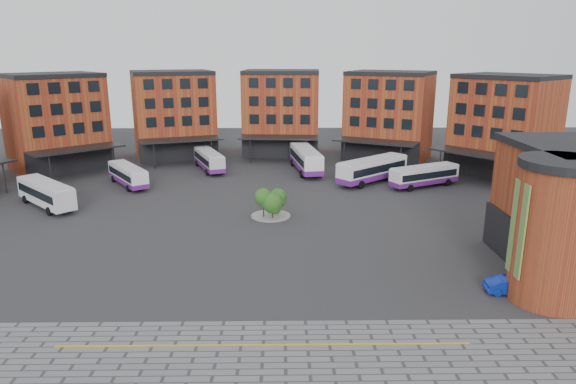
{
  "coord_description": "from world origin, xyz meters",
  "views": [
    {
      "loc": [
        3.17,
        -42.45,
        17.84
      ],
      "look_at": [
        3.85,
        7.65,
        4.0
      ],
      "focal_mm": 32.0,
      "sensor_mm": 36.0,
      "label": 1
    }
  ],
  "objects_px": {
    "bus_d": "(306,159)",
    "bus_f": "(424,175)",
    "blue_car": "(511,286)",
    "bus_b": "(128,175)",
    "bus_c": "(209,160)",
    "bus_e": "(373,169)",
    "bus_a": "(46,192)",
    "tree_island": "(272,202)"
  },
  "relations": [
    {
      "from": "bus_e",
      "to": "blue_car",
      "type": "relative_size",
      "value": 2.81
    },
    {
      "from": "bus_d",
      "to": "bus_b",
      "type": "bearing_deg",
      "value": -170.04
    },
    {
      "from": "bus_c",
      "to": "bus_d",
      "type": "height_order",
      "value": "bus_d"
    },
    {
      "from": "bus_a",
      "to": "bus_f",
      "type": "xyz_separation_m",
      "value": [
        47.0,
        8.74,
        -0.26
      ]
    },
    {
      "from": "tree_island",
      "to": "bus_a",
      "type": "bearing_deg",
      "value": 170.68
    },
    {
      "from": "bus_b",
      "to": "bus_e",
      "type": "relative_size",
      "value": 0.86
    },
    {
      "from": "bus_a",
      "to": "bus_d",
      "type": "xyz_separation_m",
      "value": [
        31.41,
        18.16,
        0.08
      ]
    },
    {
      "from": "bus_b",
      "to": "bus_c",
      "type": "xyz_separation_m",
      "value": [
        9.78,
        9.4,
        0.08
      ]
    },
    {
      "from": "tree_island",
      "to": "bus_b",
      "type": "distance_m",
      "value": 24.46
    },
    {
      "from": "bus_a",
      "to": "blue_car",
      "type": "height_order",
      "value": "bus_a"
    },
    {
      "from": "bus_c",
      "to": "blue_car",
      "type": "xyz_separation_m",
      "value": [
        28.57,
        -42.32,
        -0.95
      ]
    },
    {
      "from": "bus_f",
      "to": "bus_b",
      "type": "bearing_deg",
      "value": -117.86
    },
    {
      "from": "bus_c",
      "to": "blue_car",
      "type": "distance_m",
      "value": 51.07
    },
    {
      "from": "bus_d",
      "to": "blue_car",
      "type": "height_order",
      "value": "bus_d"
    },
    {
      "from": "bus_a",
      "to": "bus_e",
      "type": "xyz_separation_m",
      "value": [
        40.42,
        11.29,
        0.03
      ]
    },
    {
      "from": "bus_f",
      "to": "bus_c",
      "type": "bearing_deg",
      "value": -135.32
    },
    {
      "from": "bus_d",
      "to": "bus_f",
      "type": "distance_m",
      "value": 18.22
    },
    {
      "from": "bus_c",
      "to": "bus_e",
      "type": "distance_m",
      "value": 25.2
    },
    {
      "from": "bus_d",
      "to": "blue_car",
      "type": "relative_size",
      "value": 3.25
    },
    {
      "from": "tree_island",
      "to": "blue_car",
      "type": "relative_size",
      "value": 1.13
    },
    {
      "from": "bus_a",
      "to": "bus_e",
      "type": "bearing_deg",
      "value": -30.05
    },
    {
      "from": "bus_a",
      "to": "blue_car",
      "type": "relative_size",
      "value": 2.42
    },
    {
      "from": "bus_d",
      "to": "bus_e",
      "type": "height_order",
      "value": "bus_d"
    },
    {
      "from": "bus_b",
      "to": "bus_e",
      "type": "height_order",
      "value": "bus_e"
    },
    {
      "from": "bus_b",
      "to": "bus_f",
      "type": "height_order",
      "value": "bus_f"
    },
    {
      "from": "bus_c",
      "to": "bus_e",
      "type": "height_order",
      "value": "bus_e"
    },
    {
      "from": "tree_island",
      "to": "bus_e",
      "type": "relative_size",
      "value": 0.4
    },
    {
      "from": "bus_d",
      "to": "bus_e",
      "type": "relative_size",
      "value": 1.16
    },
    {
      "from": "blue_car",
      "to": "bus_c",
      "type": "bearing_deg",
      "value": 37.93
    },
    {
      "from": "tree_island",
      "to": "blue_car",
      "type": "xyz_separation_m",
      "value": [
        18.49,
        -18.66,
        -1.19
      ]
    },
    {
      "from": "blue_car",
      "to": "bus_f",
      "type": "bearing_deg",
      "value": 0.47
    },
    {
      "from": "bus_d",
      "to": "bus_c",
      "type": "bearing_deg",
      "value": 167.08
    },
    {
      "from": "bus_a",
      "to": "blue_car",
      "type": "xyz_separation_m",
      "value": [
        45.09,
        -23.03,
        -1.17
      ]
    },
    {
      "from": "bus_c",
      "to": "blue_car",
      "type": "bearing_deg",
      "value": -77.58
    },
    {
      "from": "bus_a",
      "to": "bus_f",
      "type": "relative_size",
      "value": 0.93
    },
    {
      "from": "bus_d",
      "to": "blue_car",
      "type": "distance_m",
      "value": 43.42
    },
    {
      "from": "blue_car",
      "to": "bus_a",
      "type": "bearing_deg",
      "value": 66.86
    },
    {
      "from": "bus_b",
      "to": "bus_e",
      "type": "distance_m",
      "value": 33.71
    },
    {
      "from": "bus_e",
      "to": "bus_f",
      "type": "bearing_deg",
      "value": 28.4
    },
    {
      "from": "blue_car",
      "to": "bus_b",
      "type": "bearing_deg",
      "value": 53.26
    },
    {
      "from": "bus_e",
      "to": "bus_d",
      "type": "bearing_deg",
      "value": -167.67
    },
    {
      "from": "bus_c",
      "to": "bus_a",
      "type": "bearing_deg",
      "value": -152.18
    }
  ]
}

